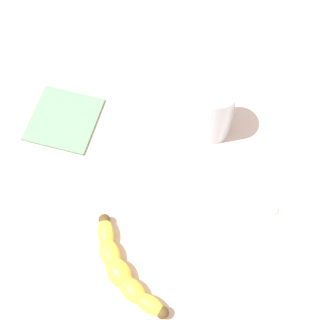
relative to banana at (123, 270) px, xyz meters
The scene contains 5 objects.
wooden_tabletop 15.09cm from the banana, 59.73° to the left, with size 120.00×120.00×3.00cm, color beige.
banana is the anchor object (origin of this frame).
smoothie_glass 32.63cm from the banana, 62.29° to the left, with size 7.44×7.44×12.78cm.
teaspoon 28.88cm from the banana, 27.40° to the left, with size 3.85×11.25×0.80cm.
folded_napkin 32.77cm from the banana, 114.72° to the left, with size 12.74×12.92×0.60cm, color slate.
Camera 1 is at (0.53, -29.89, 81.43)cm, focal length 49.57 mm.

